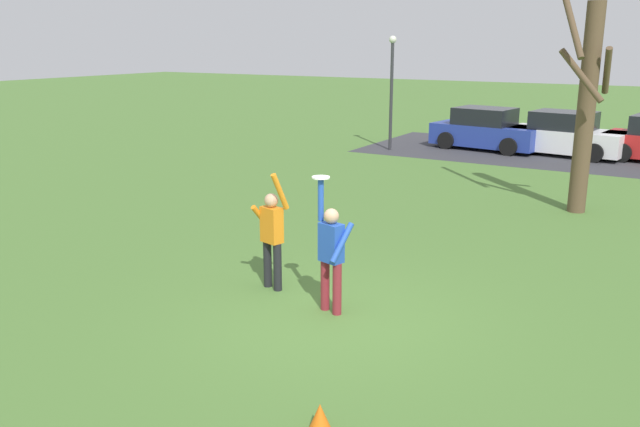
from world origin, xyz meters
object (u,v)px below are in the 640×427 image
frisbee_disc (321,177)px  parked_car_white (566,135)px  lamppost_by_lot (392,82)px  parked_car_blue (486,130)px  person_defender (272,233)px  bare_tree_tall (586,103)px  person_catcher (331,251)px  field_cone_orange (320,417)px

frisbee_disc → parked_car_white: 16.91m
frisbee_disc → lamppost_by_lot: (-5.51, 14.70, 0.49)m
parked_car_white → lamppost_by_lot: 6.66m
parked_car_blue → lamppost_by_lot: size_ratio=1.01×
person_defender → bare_tree_tall: size_ratio=0.36×
bare_tree_tall → lamppost_by_lot: 10.12m
person_catcher → field_cone_orange: 3.32m
person_defender → field_cone_orange: person_defender is taller
person_defender → bare_tree_tall: bare_tree_tall is taller
frisbee_disc → parked_car_blue: bearing=98.1°
person_catcher → frisbee_disc: (-0.22, 0.06, 1.11)m
person_defender → field_cone_orange: (2.82, -3.22, -0.82)m
person_defender → parked_car_white: size_ratio=0.47×
person_defender → parked_car_blue: person_defender is taller
person_defender → lamppost_by_lot: bearing=122.3°
person_catcher → parked_car_blue: size_ratio=0.48×
bare_tree_tall → field_cone_orange: bare_tree_tall is taller
person_catcher → field_cone_orange: bearing=132.7°
person_catcher → lamppost_by_lot: bearing=-53.4°
parked_car_white → person_defender: bearing=-87.6°
frisbee_disc → bare_tree_tall: bearing=74.2°
parked_car_white → bare_tree_tall: size_ratio=0.76×
lamppost_by_lot → frisbee_disc: bearing=-69.4°
person_catcher → bare_tree_tall: bare_tree_tall is taller
person_catcher → person_defender: bearing=-0.0°
frisbee_disc → lamppost_by_lot: bearing=110.6°
lamppost_by_lot → field_cone_orange: (7.21, -17.61, -2.43)m
frisbee_disc → parked_car_blue: (-2.38, 16.74, -1.37)m
person_defender → field_cone_orange: bearing=-33.5°
person_catcher → field_cone_orange: person_catcher is taller
frisbee_disc → bare_tree_tall: size_ratio=0.05×
person_defender → frisbee_disc: size_ratio=7.51×
person_catcher → frisbee_disc: bearing=-0.0°
frisbee_disc → field_cone_orange: frisbee_disc is taller
parked_car_blue → field_cone_orange: parked_car_blue is taller
bare_tree_tall → person_catcher: bearing=-104.4°
field_cone_orange → frisbee_disc: bearing=120.2°
parked_car_white → field_cone_orange: bearing=-78.6°
person_defender → lamppost_by_lot: size_ratio=0.48×
frisbee_disc → lamppost_by_lot: lamppost_by_lot is taller
parked_car_white → lamppost_by_lot: bearing=-152.3°
frisbee_disc → parked_car_white: (0.52, 16.85, -1.37)m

